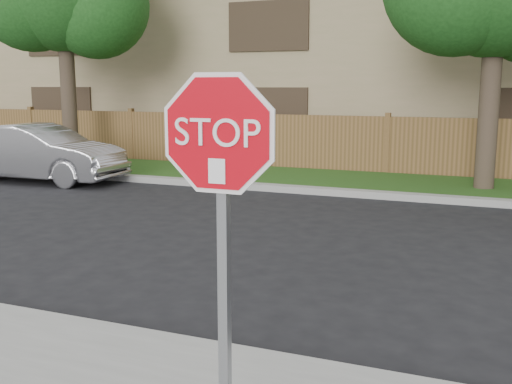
% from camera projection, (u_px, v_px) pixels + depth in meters
% --- Properties ---
extents(ground, '(90.00, 90.00, 0.00)m').
position_uv_depth(ground, '(178.00, 344.00, 5.70)').
color(ground, black).
rests_on(ground, ground).
extents(far_curb, '(70.00, 0.30, 0.15)m').
position_uv_depth(far_curb, '(360.00, 194.00, 13.14)').
color(far_curb, gray).
rests_on(far_curb, ground).
extents(grass_strip, '(70.00, 3.00, 0.12)m').
position_uv_depth(grass_strip, '(374.00, 183.00, 14.65)').
color(grass_strip, '#1E4714').
rests_on(grass_strip, ground).
extents(fence, '(70.00, 0.12, 1.60)m').
position_uv_depth(fence, '(387.00, 147.00, 15.98)').
color(fence, brown).
rests_on(fence, ground).
extents(apartment_building, '(35.20, 9.20, 7.20)m').
position_uv_depth(apartment_building, '(418.00, 52.00, 20.61)').
color(apartment_building, '#91835A').
rests_on(apartment_building, ground).
extents(stop_sign, '(1.01, 0.13, 2.55)m').
position_uv_depth(stop_sign, '(220.00, 187.00, 3.60)').
color(stop_sign, gray).
rests_on(stop_sign, sidewalk_near).
extents(sedan_left, '(4.46, 1.72, 1.45)m').
position_uv_depth(sedan_left, '(40.00, 153.00, 15.11)').
color(sedan_left, '#9F9FA3').
rests_on(sedan_left, ground).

